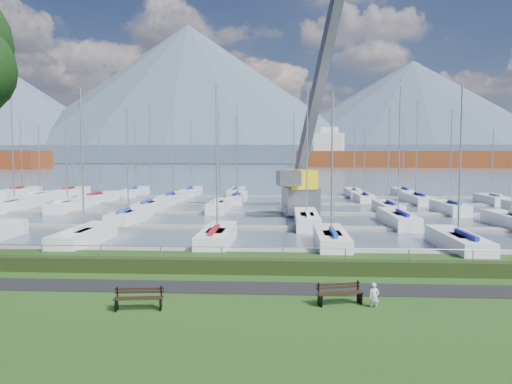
# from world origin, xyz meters

# --- Properties ---
(path) EXTENTS (160.00, 2.00, 0.04)m
(path) POSITION_xyz_m (0.00, -3.00, 0.01)
(path) COLOR black
(path) RESTS_ON grass
(water) EXTENTS (800.00, 540.00, 0.20)m
(water) POSITION_xyz_m (0.00, 260.00, -0.40)
(water) COLOR #49596B
(hedge) EXTENTS (80.00, 0.70, 0.70)m
(hedge) POSITION_xyz_m (0.00, -0.40, 0.35)
(hedge) COLOR black
(hedge) RESTS_ON grass
(fence) EXTENTS (80.00, 0.04, 0.04)m
(fence) POSITION_xyz_m (0.00, 0.00, 1.20)
(fence) COLOR #92969A
(fence) RESTS_ON grass
(foothill) EXTENTS (900.00, 80.00, 12.00)m
(foothill) POSITION_xyz_m (0.00, 330.00, 6.00)
(foothill) COLOR #475669
(foothill) RESTS_ON water
(mountains) EXTENTS (1190.00, 360.00, 115.00)m
(mountains) POSITION_xyz_m (7.35, 404.62, 46.68)
(mountains) COLOR #485469
(mountains) RESTS_ON water
(docks) EXTENTS (90.00, 41.60, 0.25)m
(docks) POSITION_xyz_m (0.00, 26.00, -0.22)
(docks) COLOR slate
(docks) RESTS_ON water
(bench_left) EXTENTS (1.84, 0.65, 0.85)m
(bench_left) POSITION_xyz_m (-3.26, -6.20, 0.42)
(bench_left) COLOR black
(bench_left) RESTS_ON grass
(bench_right) EXTENTS (1.85, 0.90, 0.85)m
(bench_right) POSITION_xyz_m (4.17, -5.11, 0.42)
(bench_right) COLOR black
(bench_right) RESTS_ON grass
(person) EXTENTS (0.43, 0.32, 1.08)m
(person) POSITION_xyz_m (5.42, -5.40, 0.54)
(person) COLOR silver
(person) RESTS_ON grass
(crane) EXTENTS (6.71, 13.18, 22.35)m
(crane) POSITION_xyz_m (4.09, 26.21, 5.33)
(crane) COLOR slate
(crane) RESTS_ON water
(cargo_ship_mid) EXTENTS (103.72, 32.79, 21.50)m
(cargo_ship_mid) POSITION_xyz_m (54.73, 216.63, 3.52)
(cargo_ship_mid) COLOR brown
(cargo_ship_mid) RESTS_ON water
(sailboat_fleet) EXTENTS (74.70, 49.54, 13.06)m
(sailboat_fleet) POSITION_xyz_m (-2.02, 28.89, 5.40)
(sailboat_fleet) COLOR #1E2F97
(sailboat_fleet) RESTS_ON water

